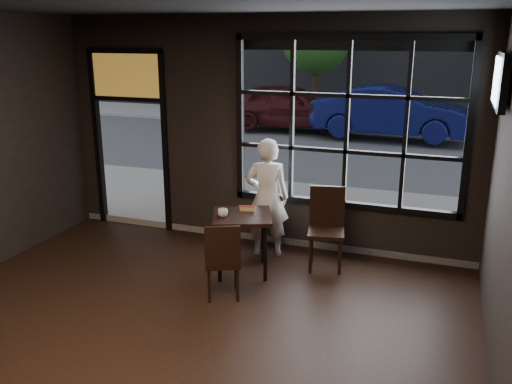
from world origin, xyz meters
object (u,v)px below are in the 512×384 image
at_px(chair_near, 222,259).
at_px(cafe_table, 242,243).
at_px(man, 267,198).
at_px(navy_car, 392,112).

bearing_deg(chair_near, cafe_table, -113.25).
bearing_deg(chair_near, man, -118.56).
height_order(cafe_table, man, man).
bearing_deg(navy_car, chair_near, 178.60).
xyz_separation_m(cafe_table, man, (0.10, 0.67, 0.42)).
relative_size(man, navy_car, 0.37).
relative_size(chair_near, navy_car, 0.21).
bearing_deg(chair_near, navy_car, -119.36).
xyz_separation_m(cafe_table, navy_car, (0.78, 9.70, 0.43)).
xyz_separation_m(chair_near, navy_car, (0.75, 10.39, 0.36)).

